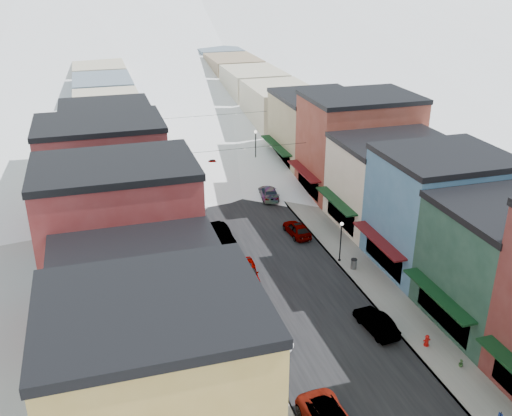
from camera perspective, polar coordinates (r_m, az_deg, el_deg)
road at (r=83.06m, az=-5.46°, el=5.87°), size 10.00×160.00×0.01m
sidewalk_left at (r=82.12m, az=-9.99°, el=5.46°), size 3.20×160.00×0.15m
sidewalk_right at (r=84.46m, az=-1.04°, el=6.33°), size 3.20×160.00×0.15m
curb_left at (r=82.29m, az=-8.92°, el=5.57°), size 0.10×160.00×0.15m
curb_right at (r=84.08m, az=-2.07°, el=6.24°), size 0.10×160.00×0.15m
bldg_l_yellow at (r=29.27m, az=-9.62°, el=-18.64°), size 11.30×8.70×11.50m
bldg_l_cream at (r=36.58m, az=-11.31°, el=-11.01°), size 11.30×8.20×9.50m
bldg_l_brick_near at (r=42.72m, az=-13.28°, el=-3.47°), size 12.30×8.20×12.50m
bldg_l_grayblue at (r=51.17m, az=-13.24°, el=-0.95°), size 11.30×9.20×9.00m
bldg_l_brick_far at (r=59.14m, az=-14.95°, el=3.32°), size 13.30×9.20×11.00m
bldg_l_tan at (r=68.80m, az=-14.47°, el=5.79°), size 11.30×11.20×10.00m
bldg_r_green at (r=45.70m, az=23.85°, el=-5.24°), size 11.30×9.20×9.50m
bldg_r_blue at (r=51.80m, az=17.81°, el=-0.27°), size 11.30×9.20×10.50m
bldg_r_cream at (r=59.33m, az=13.44°, el=2.51°), size 12.30×9.20×9.00m
bldg_r_brick_far at (r=66.62m, az=10.18°, el=6.27°), size 13.30×9.20×11.50m
bldg_r_tan at (r=75.20m, az=6.09°, el=7.72°), size 11.30×11.20×9.50m
distant_blocks at (r=104.00m, az=-8.11°, el=11.67°), size 34.00×55.00×8.00m
overhead_cables at (r=69.55m, az=-3.59°, el=7.72°), size 16.40×15.04×0.04m
car_silver_sedan at (r=48.90m, az=-0.87°, el=-6.43°), size 2.33×4.64×1.52m
car_dark_hatch at (r=54.88m, az=-3.64°, el=-2.79°), size 2.43×5.40×1.72m
car_silver_wagon at (r=69.81m, az=-6.40°, el=2.89°), size 2.36×4.77×1.33m
car_green_sedan at (r=43.74m, az=11.92°, el=-11.13°), size 1.89×4.37×1.40m
car_gray_suv at (r=56.66m, az=4.12°, el=-2.10°), size 1.96×4.23×1.40m
car_black_sedan at (r=65.29m, az=1.28°, el=1.55°), size 2.53×4.89×1.36m
car_lane_silver at (r=73.78m, az=-4.50°, el=4.25°), size 2.09×4.86×1.63m
car_lane_white at (r=84.82m, az=-5.32°, el=6.80°), size 2.58×5.57×1.54m
fire_hydrant at (r=43.03m, az=16.71°, el=-12.60°), size 0.51×0.38×0.87m
trash_can at (r=51.16m, az=9.76°, el=-5.52°), size 0.55×0.55×0.94m
streetlamp_near at (r=51.39m, az=8.49°, el=-2.84°), size 0.32×0.32×3.83m
streetlamp_far at (r=74.25m, az=-0.04°, el=6.44°), size 0.41×0.41×4.92m
planter_far at (r=41.92m, az=19.82°, el=-14.38°), size 0.40×0.40×0.54m
snow_pile_near at (r=40.96m, az=1.89°, el=-13.53°), size 2.68×2.85×1.13m
snow_pile_mid at (r=47.33m, az=-1.19°, el=-7.85°), size 2.69×2.86×1.14m
snow_pile_far at (r=62.41m, az=-5.98°, el=0.16°), size 2.50×2.74×1.06m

